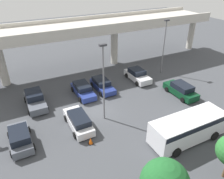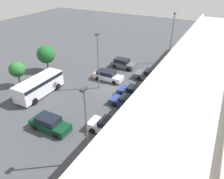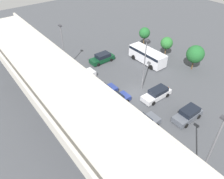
% 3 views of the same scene
% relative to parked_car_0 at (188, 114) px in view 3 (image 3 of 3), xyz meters
% --- Properties ---
extents(ground_plane, '(109.80, 109.80, 0.00)m').
position_rel_parked_car_0_xyz_m(ground_plane, '(8.25, 1.75, -0.79)').
color(ground_plane, '#424449').
extents(highway_overpass, '(52.38, 7.02, 7.52)m').
position_rel_parked_car_0_xyz_m(highway_overpass, '(8.25, 13.50, 5.47)').
color(highway_overpass, '#BCB7AD').
rests_on(highway_overpass, ground_plane).
extents(parked_car_0, '(2.07, 4.36, 1.66)m').
position_rel_parked_car_0_xyz_m(parked_car_0, '(0.00, 0.00, 0.00)').
color(parked_car_0, '#515660').
rests_on(parked_car_0, ground_plane).
extents(parked_car_1, '(2.21, 4.81, 1.71)m').
position_rel_parked_car_0_xyz_m(parked_car_1, '(2.41, 6.08, 0.01)').
color(parked_car_1, '#515660').
rests_on(parked_car_1, ground_plane).
extents(parked_car_2, '(2.04, 4.87, 1.55)m').
position_rel_parked_car_0_xyz_m(parked_car_2, '(5.62, -0.02, -0.04)').
color(parked_car_2, silver).
rests_on(parked_car_2, ground_plane).
extents(parked_car_3, '(2.11, 4.71, 1.48)m').
position_rel_parked_car_0_xyz_m(parked_car_3, '(8.30, 5.90, -0.07)').
color(parked_car_3, navy).
rests_on(parked_car_3, ground_plane).
extents(parked_car_4, '(2.06, 4.63, 1.41)m').
position_rel_parked_car_0_xyz_m(parked_car_4, '(11.10, 6.08, -0.10)').
color(parked_car_4, navy).
rests_on(parked_car_4, ground_plane).
extents(parked_car_5, '(2.18, 4.64, 1.63)m').
position_rel_parked_car_0_xyz_m(parked_car_5, '(16.80, 6.27, -0.03)').
color(parked_car_5, silver).
rests_on(parked_car_5, ground_plane).
extents(parked_car_6, '(2.11, 4.77, 1.63)m').
position_rel_parked_car_0_xyz_m(parked_car_6, '(19.40, 0.12, -0.02)').
color(parked_car_6, '#0C381E').
rests_on(parked_car_6, ground_plane).
extents(shuttle_bus, '(7.52, 2.81, 2.49)m').
position_rel_parked_car_0_xyz_m(shuttle_bus, '(14.11, -6.43, 0.70)').
color(shuttle_bus, silver).
rests_on(shuttle_bus, ground_plane).
extents(lamp_post_near_aisle, '(0.70, 0.35, 8.08)m').
position_rel_parked_car_0_xyz_m(lamp_post_near_aisle, '(21.44, 6.71, 3.94)').
color(lamp_post_near_aisle, slate).
rests_on(lamp_post_near_aisle, ground_plane).
extents(lamp_post_mid_lot, '(0.70, 0.35, 9.18)m').
position_rel_parked_car_0_xyz_m(lamp_post_mid_lot, '(-6.32, 6.69, 4.51)').
color(lamp_post_mid_lot, slate).
rests_on(lamp_post_mid_lot, ground_plane).
extents(lamp_post_by_overpass, '(0.70, 0.35, 8.33)m').
position_rel_parked_car_0_xyz_m(lamp_post_by_overpass, '(8.58, 0.11, 4.07)').
color(lamp_post_by_overpass, slate).
rests_on(lamp_post_by_overpass, ground_plane).
extents(tree_front_left, '(3.07, 3.07, 4.56)m').
position_rel_parked_car_0_xyz_m(tree_front_left, '(7.35, -11.10, 2.22)').
color(tree_front_left, brown).
rests_on(tree_front_left, ground_plane).
extents(tree_front_centre, '(2.33, 2.33, 3.91)m').
position_rel_parked_car_0_xyz_m(tree_front_centre, '(13.67, -11.02, 1.94)').
color(tree_front_centre, brown).
rests_on(tree_front_centre, ground_plane).
extents(tree_front_far_right, '(2.26, 2.26, 4.28)m').
position_rel_parked_car_0_xyz_m(tree_front_far_right, '(19.05, -10.36, 2.34)').
color(tree_front_far_right, brown).
rests_on(tree_front_far_right, ground_plane).
extents(traffic_cone, '(0.44, 0.44, 0.70)m').
position_rel_parked_car_0_xyz_m(traffic_cone, '(5.76, -2.88, -0.46)').
color(traffic_cone, black).
rests_on(traffic_cone, ground_plane).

